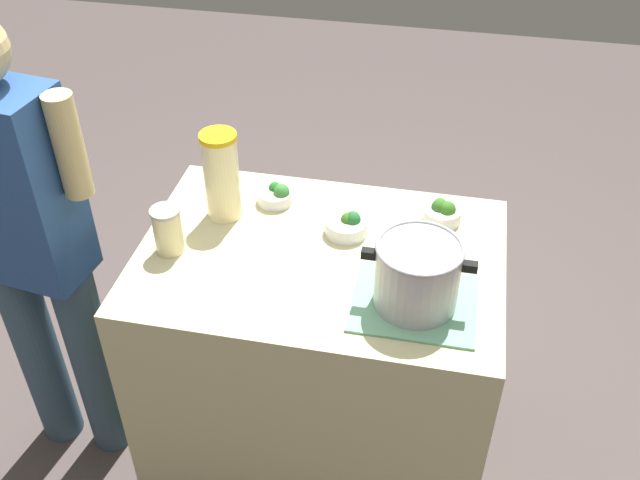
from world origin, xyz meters
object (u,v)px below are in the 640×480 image
(cooking_pot, at_px, (417,274))
(broccoli_bowl_center, at_px, (276,195))
(lemonade_pitcher, at_px, (222,176))
(broccoli_bowl_front, at_px, (347,225))
(person_cook, at_px, (31,247))
(mason_jar, at_px, (168,230))
(broccoli_bowl_back, at_px, (442,212))

(cooking_pot, bearing_deg, broccoli_bowl_center, -38.63)
(lemonade_pitcher, relative_size, broccoli_bowl_front, 2.21)
(cooking_pot, bearing_deg, lemonade_pitcher, -24.90)
(broccoli_bowl_center, xyz_separation_m, person_cook, (0.68, 0.33, -0.06))
(broccoli_bowl_front, bearing_deg, mason_jar, 20.63)
(mason_jar, xyz_separation_m, broccoli_bowl_front, (-0.49, -0.18, -0.04))
(broccoli_bowl_center, relative_size, person_cook, 0.07)
(broccoli_bowl_back, relative_size, person_cook, 0.07)
(mason_jar, height_order, broccoli_bowl_front, mason_jar)
(lemonade_pitcher, xyz_separation_m, mason_jar, (0.10, 0.20, -0.07))
(broccoli_bowl_front, height_order, broccoli_bowl_center, broccoli_bowl_front)
(mason_jar, bearing_deg, lemonade_pitcher, -117.11)
(cooking_pot, relative_size, mason_jar, 2.04)
(cooking_pot, distance_m, person_cook, 1.16)
(person_cook, bearing_deg, broccoli_bowl_front, -166.54)
(lemonade_pitcher, bearing_deg, person_cook, 23.88)
(lemonade_pitcher, bearing_deg, broccoli_bowl_front, 177.54)
(mason_jar, bearing_deg, person_cook, 4.83)
(broccoli_bowl_center, height_order, person_cook, person_cook)
(broccoli_bowl_center, relative_size, broccoli_bowl_back, 0.95)
(cooking_pot, distance_m, lemonade_pitcher, 0.68)
(person_cook, bearing_deg, mason_jar, -175.17)
(cooking_pot, height_order, broccoli_bowl_center, cooking_pot)
(mason_jar, bearing_deg, broccoli_bowl_front, -159.37)
(broccoli_bowl_center, distance_m, broccoli_bowl_back, 0.52)
(broccoli_bowl_back, bearing_deg, person_cook, 15.86)
(broccoli_bowl_back, bearing_deg, broccoli_bowl_center, 0.90)
(cooking_pot, xyz_separation_m, person_cook, (1.15, -0.05, -0.14))
(broccoli_bowl_back, bearing_deg, cooking_pot, 83.55)
(cooking_pot, distance_m, broccoli_bowl_center, 0.61)
(broccoli_bowl_front, distance_m, broccoli_bowl_center, 0.27)
(mason_jar, distance_m, broccoli_bowl_center, 0.39)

